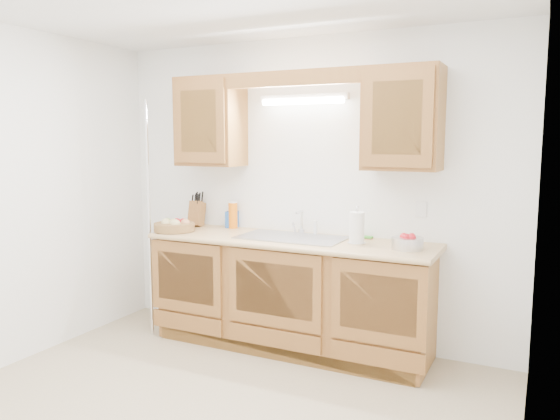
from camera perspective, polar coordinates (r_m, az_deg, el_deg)
The scene contains 17 objects.
room at distance 3.24m, azimuth -7.76°, elevation -0.24°, with size 3.52×3.50×2.50m.
base_cabinets at distance 4.43m, azimuth 1.18°, elevation -8.81°, with size 2.20×0.60×0.86m, color #9A652D.
countertop at distance 4.32m, azimuth 1.11°, elevation -3.24°, with size 2.30×0.63×0.04m, color tan.
upper_cabinet_left at distance 4.78m, azimuth -7.25°, elevation 9.11°, with size 0.55×0.33×0.75m, color #9A652D.
upper_cabinet_right at distance 4.11m, azimuth 12.74°, elevation 9.28°, with size 0.55×0.33×0.75m, color #9A652D.
valance at distance 4.27m, azimuth 1.19°, elevation 13.62°, with size 2.20×0.05×0.12m, color #9A652D.
fluorescent_fixture at distance 4.47m, azimuth 2.43°, elevation 11.50°, with size 0.76×0.08×0.08m.
sink at distance 4.35m, azimuth 1.23°, elevation -3.87°, with size 0.84×0.46×0.36m.
wire_shelf_pole at distance 4.73m, azimuth -13.51°, elevation -1.04°, with size 0.03×0.03×2.00m, color silver.
outlet_plate at distance 4.27m, azimuth 14.54°, elevation 0.08°, with size 0.08×0.01×0.12m, color white.
fruit_basket at distance 4.72m, azimuth -10.96°, elevation -1.62°, with size 0.42×0.42×0.11m.
knife_block at distance 4.98m, azimuth -8.69°, elevation -0.33°, with size 0.14×0.20×0.32m.
orange_canister at distance 4.81m, azimuth -4.94°, elevation -0.49°, with size 0.08×0.08×0.24m.
soap_bottle at distance 4.84m, azimuth -5.04°, elevation -0.58°, with size 0.10×0.10×0.22m, color #2254AA.
sponge at distance 4.36m, azimuth 9.00°, elevation -2.86°, with size 0.10×0.06×0.02m.
paper_towel at distance 4.11m, azimuth 8.03°, elevation -1.90°, with size 0.14×0.14×0.29m.
apple_bowl at distance 3.98m, azimuth 13.18°, elevation -3.30°, with size 0.23×0.23×0.12m.
Camera 1 is at (1.79, -2.66, 1.67)m, focal length 35.00 mm.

